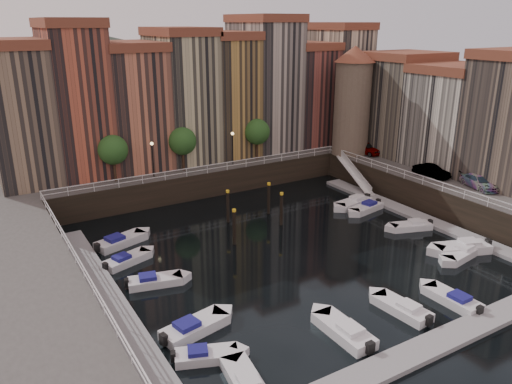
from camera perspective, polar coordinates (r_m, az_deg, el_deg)
ground at (r=45.89m, az=3.25°, el=-6.43°), size 200.00×200.00×0.00m
quay_far at (r=67.12m, az=-9.22°, el=3.02°), size 80.00×20.00×3.00m
quay_right at (r=63.34m, az=25.89°, el=0.35°), size 20.00×36.00×3.00m
dock_left at (r=39.18m, az=-16.37°, el=-11.70°), size 2.00×28.00×0.35m
dock_right at (r=55.26m, az=17.95°, el=-2.65°), size 2.00×28.00×0.35m
dock_near at (r=34.99m, az=19.63°, el=-16.12°), size 30.00×2.00×0.35m
mountains at (r=146.87m, az=-21.44°, el=13.11°), size 145.00×100.00×18.00m
far_terrace at (r=64.21m, az=-6.02°, el=11.07°), size 48.70×10.30×17.50m
right_terrace at (r=63.56m, az=21.85°, el=8.48°), size 9.30×24.30×14.00m
corner_tower at (r=65.95m, az=10.96°, el=10.37°), size 5.20×5.20×13.80m
promenade_trees at (r=58.37m, az=-7.80°, el=5.84°), size 21.20×3.20×5.20m
street_lamps at (r=57.76m, az=-7.07°, el=5.03°), size 10.36×0.36×4.18m
railings at (r=48.27m, az=0.10°, el=-0.23°), size 36.08×34.04×0.52m
gangway at (r=62.55m, az=11.21°, el=2.12°), size 2.78×8.32×3.73m
mooring_pilings at (r=50.09m, az=-0.27°, el=-2.10°), size 7.24×5.40×3.78m
boat_left_0 at (r=32.18m, az=-5.87°, el=-18.08°), size 4.14×2.77×0.94m
boat_left_1 at (r=34.53m, az=-7.15°, el=-15.11°), size 5.11×2.75×1.14m
boat_left_2 at (r=40.52m, az=-11.59°, el=-9.92°), size 4.55×2.54×1.02m
boat_left_3 at (r=44.35m, az=-14.60°, el=-7.52°), size 4.47×2.82×1.01m
boat_left_4 at (r=47.93m, az=-15.28°, el=-5.45°), size 5.16×3.19×1.16m
boat_right_0 at (r=47.57m, az=22.41°, el=-6.51°), size 4.72×2.36×1.06m
boat_right_1 at (r=48.62m, az=22.58°, el=-5.91°), size 5.38×3.50×1.21m
boat_right_2 at (r=52.09m, az=17.36°, el=-3.72°), size 4.41×2.79×0.99m
boat_right_3 at (r=55.76m, az=12.53°, el=-1.77°), size 4.63×2.41×1.04m
boat_right_4 at (r=56.93m, az=11.16°, el=-1.20°), size 5.02×2.41×1.13m
boat_near_0 at (r=30.18m, az=-1.24°, el=-20.81°), size 2.20×4.56×1.03m
boat_near_1 at (r=34.43m, az=10.11°, el=-15.39°), size 1.84×5.02×1.15m
boat_near_2 at (r=37.73m, az=16.42°, el=-12.66°), size 2.08×4.70×1.06m
boat_near_3 at (r=40.04m, az=21.62°, el=-11.33°), size 1.79×4.59×1.05m
car_a at (r=67.25m, az=12.36°, el=4.89°), size 2.49×4.94×1.61m
car_b at (r=59.08m, az=19.40°, el=2.18°), size 1.92×4.31×1.37m
car_c at (r=57.02m, az=24.15°, el=0.99°), size 3.06×5.05×1.37m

